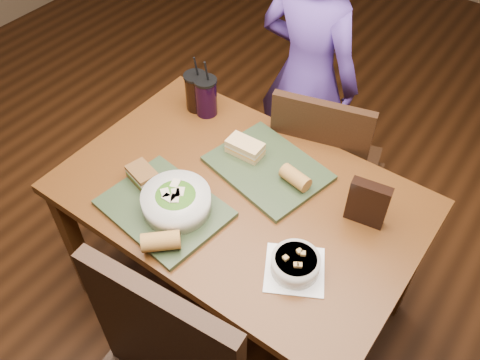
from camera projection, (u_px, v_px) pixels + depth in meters
name	position (u px, v px, depth m)	size (l,w,h in m)	color
ground	(240.00, 298.00, 2.40)	(6.00, 6.00, 0.00)	#381C0B
dining_table	(240.00, 209.00, 1.92)	(1.30, 0.85, 0.75)	#522C10
chair_far	(324.00, 166.00, 2.27)	(0.50, 0.50, 0.94)	black
diner	(307.00, 77.00, 2.40)	(0.52, 0.34, 1.43)	#573798
tray_near	(164.00, 208.00, 1.79)	(0.42, 0.32, 0.02)	#28361E
tray_far	(268.00, 168.00, 1.93)	(0.42, 0.32, 0.02)	#28361E
salad_bowl	(176.00, 201.00, 1.75)	(0.24, 0.24, 0.08)	silver
soup_bowl	(295.00, 264.00, 1.60)	(0.26, 0.26, 0.08)	white
sandwich_near	(142.00, 175.00, 1.85)	(0.13, 0.10, 0.05)	#593819
sandwich_far	(245.00, 148.00, 1.95)	(0.14, 0.08, 0.06)	tan
baguette_near	(161.00, 241.00, 1.64)	(0.06, 0.06, 0.13)	#AD7533
baguette_far	(295.00, 178.00, 1.84)	(0.06, 0.06, 0.11)	#AD7533
cup_cola	(196.00, 91.00, 2.13)	(0.10, 0.10, 0.26)	black
cup_berry	(206.00, 96.00, 2.10)	(0.10, 0.10, 0.26)	black
chip_bag	(368.00, 203.00, 1.70)	(0.13, 0.04, 0.18)	black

